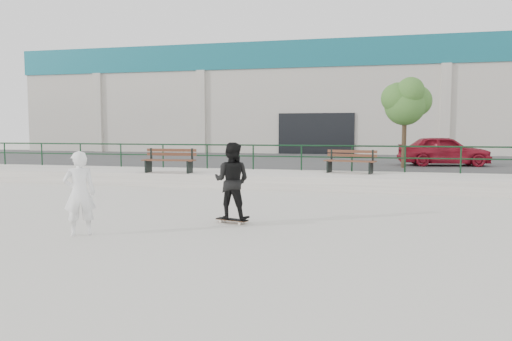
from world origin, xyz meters
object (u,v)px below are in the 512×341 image
(bench_left, at_px, (170,161))
(skateboard, at_px, (232,220))
(seated_skater, at_px, (80,193))
(red_car, at_px, (444,151))
(standing_skater, at_px, (232,181))
(bench_right, at_px, (350,161))
(tree, at_px, (406,101))

(bench_left, bearing_deg, skateboard, -58.54)
(skateboard, xyz_separation_m, seated_skater, (-2.63, -2.01, 0.79))
(red_car, xyz_separation_m, skateboard, (-6.17, -13.04, -1.11))
(standing_skater, bearing_deg, bench_right, -101.69)
(skateboard, distance_m, standing_skater, 0.91)
(tree, relative_size, standing_skater, 2.16)
(bench_left, distance_m, skateboard, 8.15)
(standing_skater, bearing_deg, bench_left, -52.78)
(skateboard, height_order, standing_skater, standing_skater)
(bench_right, relative_size, red_car, 0.50)
(skateboard, bearing_deg, bench_left, 139.50)
(skateboard, height_order, seated_skater, seated_skater)
(skateboard, distance_m, seated_skater, 3.40)
(bench_right, xyz_separation_m, red_car, (3.92, 4.86, 0.24))
(tree, bearing_deg, bench_left, -152.60)
(bench_left, xyz_separation_m, seated_skater, (1.84, -8.76, -0.09))
(tree, bearing_deg, standing_skater, -111.06)
(bench_right, bearing_deg, seated_skater, -103.60)
(standing_skater, height_order, seated_skater, standing_skater)
(bench_right, xyz_separation_m, skateboard, (-2.25, -8.19, -0.86))
(seated_skater, bearing_deg, bench_left, -111.22)
(bench_left, relative_size, bench_right, 1.02)
(bench_left, distance_m, bench_right, 6.88)
(standing_skater, bearing_deg, red_car, -111.62)
(bench_right, distance_m, skateboard, 8.54)
(red_car, bearing_deg, skateboard, 146.86)
(bench_left, height_order, skateboard, bench_left)
(bench_right, distance_m, standing_skater, 8.49)
(tree, relative_size, red_car, 0.95)
(tree, distance_m, skateboard, 12.59)
(bench_right, bearing_deg, bench_left, -155.95)
(skateboard, bearing_deg, red_car, 80.66)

